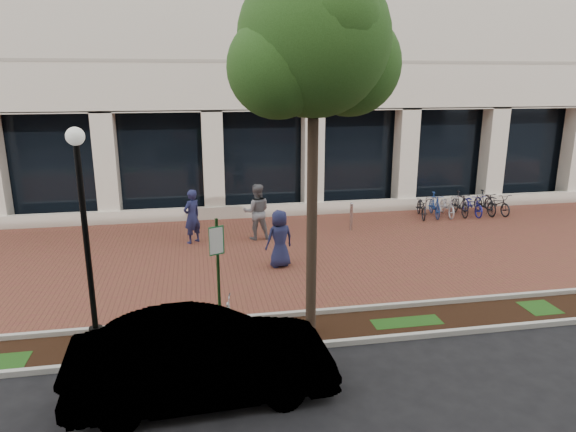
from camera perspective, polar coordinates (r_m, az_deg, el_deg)
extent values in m
plane|color=black|center=(16.41, -0.32, -4.09)|extent=(120.00, 120.00, 0.00)
cube|color=brown|center=(16.41, -0.32, -4.08)|extent=(40.00, 9.00, 0.01)
cube|color=black|center=(11.69, 4.29, -12.39)|extent=(40.00, 1.50, 0.01)
cube|color=beige|center=(12.31, 3.40, -10.59)|extent=(40.00, 0.12, 0.12)
cube|color=beige|center=(11.03, 5.30, -13.89)|extent=(40.00, 0.12, 0.12)
cube|color=black|center=(21.30, -2.97, 6.16)|extent=(40.00, 0.15, 4.20)
cube|color=beige|center=(20.60, -2.51, 0.61)|extent=(40.00, 0.25, 0.50)
cube|color=beige|center=(20.61, -2.72, 5.87)|extent=(0.80, 0.80, 4.20)
cube|color=#143915|center=(11.04, -7.73, -6.80)|extent=(0.05, 0.05, 2.60)
cube|color=#1B6E37|center=(10.73, -7.88, -2.72)|extent=(0.34, 0.02, 0.62)
cube|color=white|center=(10.72, -7.88, -2.75)|extent=(0.30, 0.01, 0.56)
cylinder|color=black|center=(11.87, -20.53, -12.14)|extent=(0.28, 0.28, 0.30)
cylinder|color=black|center=(11.15, -21.43, -3.23)|extent=(0.12, 0.12, 4.17)
sphere|color=silver|center=(10.71, -22.57, 8.18)|extent=(0.36, 0.36, 0.36)
cylinder|color=#423225|center=(10.63, 2.65, -1.75)|extent=(0.22, 0.22, 4.63)
sphere|color=#224917|center=(10.20, 2.92, 18.98)|extent=(2.92, 2.92, 2.92)
sphere|color=#224917|center=(10.67, 6.90, 16.37)|extent=(2.04, 2.04, 2.04)
sphere|color=#224917|center=(9.82, -1.14, 16.17)|extent=(1.90, 1.90, 1.90)
imported|color=silver|center=(11.21, -9.01, -11.19)|extent=(1.84, 0.90, 0.92)
imported|color=navy|center=(17.42, -10.62, -0.06)|extent=(0.79, 0.77, 1.84)
imported|color=slate|center=(17.57, -3.50, 0.48)|extent=(0.97, 0.78, 1.94)
imported|color=#1D224A|center=(14.98, -0.95, -2.54)|extent=(0.96, 0.77, 1.71)
cylinder|color=#B1B1B5|center=(18.80, 7.04, -0.21)|extent=(0.11, 0.11, 0.94)
sphere|color=#B1B1B5|center=(18.68, 7.09, 1.33)|extent=(0.12, 0.12, 0.12)
imported|color=black|center=(21.11, 14.64, 1.00)|extent=(0.97, 1.75, 0.87)
imported|color=navy|center=(21.34, 15.99, 1.19)|extent=(0.76, 1.67, 0.97)
imported|color=silver|center=(21.59, 17.29, 1.12)|extent=(0.81, 1.73, 0.87)
imported|color=black|center=(21.84, 18.58, 1.29)|extent=(0.60, 1.65, 0.97)
imported|color=#202194|center=(22.12, 19.82, 1.22)|extent=(0.65, 1.68, 0.87)
imported|color=black|center=(22.39, 21.05, 1.39)|extent=(0.47, 1.62, 0.97)
imported|color=black|center=(22.69, 22.23, 1.32)|extent=(0.68, 1.69, 0.87)
cylinder|color=#B1B1B5|center=(21.86, 18.56, 1.08)|extent=(0.04, 0.04, 0.80)
imported|color=#B8B8BD|center=(9.23, -9.39, -15.36)|extent=(4.57, 1.80, 1.48)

